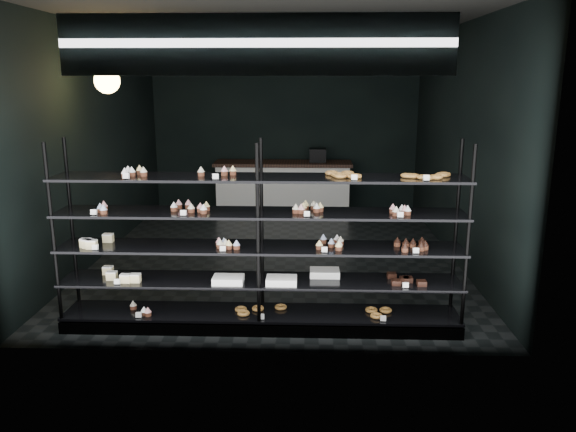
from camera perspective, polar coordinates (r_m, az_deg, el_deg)
The scene contains 5 objects.
room at distance 7.82m, azimuth -1.19°, elevation 7.37°, with size 5.01×6.01×3.20m.
display_shelf at distance 5.64m, azimuth -3.08°, elevation -5.34°, with size 4.00×0.50×1.91m.
signage at distance 4.86m, azimuth -3.24°, elevation 16.99°, with size 3.30×0.05×0.50m.
pendant_lamp at distance 7.13m, azimuth -17.91°, elevation 12.95°, with size 0.30×0.30×0.88m.
service_counter at distance 10.46m, azimuth -0.45°, elevation 2.93°, with size 2.52×0.65×1.23m.
Camera 1 is at (0.43, -7.76, 2.48)m, focal length 35.00 mm.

